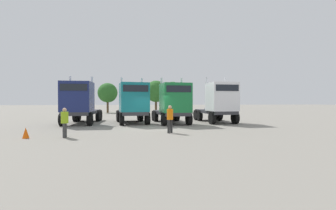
{
  "coord_description": "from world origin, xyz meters",
  "views": [
    {
      "loc": [
        -1.15,
        -17.5,
        2.09
      ],
      "look_at": [
        1.67,
        4.47,
        1.68
      ],
      "focal_mm": 24.37,
      "sensor_mm": 36.0,
      "label": 1
    }
  ],
  "objects": [
    {
      "name": "ground",
      "position": [
        0.0,
        0.0,
        0.0
      ],
      "size": [
        200.0,
        200.0,
        0.0
      ],
      "primitive_type": "plane",
      "color": "gray"
    },
    {
      "name": "semi_truck_navy",
      "position": [
        -6.33,
        3.45,
        1.92
      ],
      "size": [
        2.58,
        6.42,
        4.3
      ],
      "rotation": [
        0.0,
        0.0,
        -1.57
      ],
      "color": "#333338",
      "rests_on": "ground"
    },
    {
      "name": "semi_truck_teal",
      "position": [
        -1.67,
        3.35,
        1.93
      ],
      "size": [
        3.38,
        6.04,
        4.25
      ],
      "rotation": [
        0.0,
        0.0,
        -1.42
      ],
      "color": "#333338",
      "rests_on": "ground"
    },
    {
      "name": "semi_truck_green",
      "position": [
        1.92,
        2.74,
        1.87
      ],
      "size": [
        3.16,
        6.47,
        4.2
      ],
      "rotation": [
        0.0,
        0.0,
        -1.47
      ],
      "color": "#333338",
      "rests_on": "ground"
    },
    {
      "name": "semi_truck_white",
      "position": [
        6.35,
        3.19,
        1.95
      ],
      "size": [
        2.88,
        6.03,
        4.34
      ],
      "rotation": [
        0.0,
        0.0,
        -1.51
      ],
      "color": "#333338",
      "rests_on": "ground"
    },
    {
      "name": "visitor_in_hivis",
      "position": [
        0.85,
        -2.9,
        1.04
      ],
      "size": [
        0.57,
        0.57,
        1.79
      ],
      "rotation": [
        0.0,
        0.0,
        2.34
      ],
      "color": "#2A2A2A",
      "rests_on": "ground"
    },
    {
      "name": "visitor_with_camera",
      "position": [
        -5.33,
        -3.95,
        0.97
      ],
      "size": [
        0.42,
        0.45,
        1.69
      ],
      "rotation": [
        0.0,
        0.0,
        0.06
      ],
      "color": "#383838",
      "rests_on": "ground"
    },
    {
      "name": "traffic_cone_near",
      "position": [
        -7.4,
        -3.96,
        0.3
      ],
      "size": [
        0.36,
        0.36,
        0.61
      ],
      "primitive_type": "cone",
      "color": "#F2590C",
      "rests_on": "ground"
    },
    {
      "name": "oak_far_left",
      "position": [
        -6.56,
        23.37,
        3.48
      ],
      "size": [
        3.42,
        3.42,
        5.21
      ],
      "color": "#4C3823",
      "rests_on": "ground"
    },
    {
      "name": "oak_far_centre",
      "position": [
        1.62,
        19.59,
        3.62
      ],
      "size": [
        3.5,
        3.5,
        5.39
      ],
      "color": "#4C3823",
      "rests_on": "ground"
    },
    {
      "name": "oak_far_right",
      "position": [
        4.84,
        22.91,
        3.83
      ],
      "size": [
        3.33,
        3.33,
        5.52
      ],
      "color": "#4C3823",
      "rests_on": "ground"
    }
  ]
}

